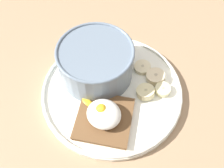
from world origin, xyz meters
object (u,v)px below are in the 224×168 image
(toast_slice, at_px, (104,119))
(poached_egg, at_px, (103,113))
(oatmeal_bowl, at_px, (96,62))
(banana_slice_right, at_px, (142,67))
(banana_slice_back, at_px, (146,92))
(banana_slice_front, at_px, (155,77))
(banana_slice_left, at_px, (162,90))

(toast_slice, height_order, poached_egg, poached_egg)
(oatmeal_bowl, bearing_deg, banana_slice_right, 40.01)
(oatmeal_bowl, bearing_deg, banana_slice_back, 6.16)
(banana_slice_front, height_order, banana_slice_right, banana_slice_front)
(toast_slice, height_order, banana_slice_right, same)
(poached_egg, height_order, banana_slice_left, poached_egg)
(banana_slice_front, height_order, banana_slice_back, same)
(banana_slice_left, bearing_deg, oatmeal_bowl, -165.09)
(poached_egg, bearing_deg, banana_slice_left, 62.37)
(oatmeal_bowl, xyz_separation_m, toast_slice, (0.07, -0.08, -0.03))
(toast_slice, bearing_deg, banana_slice_front, 76.01)
(toast_slice, distance_m, banana_slice_front, 0.13)
(oatmeal_bowl, xyz_separation_m, banana_slice_back, (0.10, 0.01, -0.03))
(banana_slice_left, xyz_separation_m, banana_slice_right, (-0.06, 0.02, -0.00))
(banana_slice_back, bearing_deg, poached_egg, -111.29)
(toast_slice, height_order, banana_slice_back, banana_slice_back)
(poached_egg, distance_m, banana_slice_right, 0.13)
(banana_slice_front, distance_m, banana_slice_right, 0.03)
(poached_egg, relative_size, banana_slice_front, 2.26)
(toast_slice, relative_size, banana_slice_left, 3.04)
(banana_slice_front, distance_m, banana_slice_left, 0.03)
(banana_slice_left, height_order, banana_slice_back, banana_slice_back)
(toast_slice, xyz_separation_m, banana_slice_left, (0.06, 0.11, 0.00))
(oatmeal_bowl, bearing_deg, banana_slice_left, 14.91)
(toast_slice, bearing_deg, banana_slice_back, 69.30)
(oatmeal_bowl, relative_size, banana_slice_front, 3.81)
(banana_slice_back, xyz_separation_m, banana_slice_right, (-0.03, 0.05, -0.00))
(poached_egg, bearing_deg, toast_slice, -10.16)
(banana_slice_front, height_order, banana_slice_left, banana_slice_front)
(toast_slice, relative_size, poached_egg, 1.47)
(banana_slice_front, bearing_deg, banana_slice_left, -35.14)
(banana_slice_right, bearing_deg, toast_slice, -89.45)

